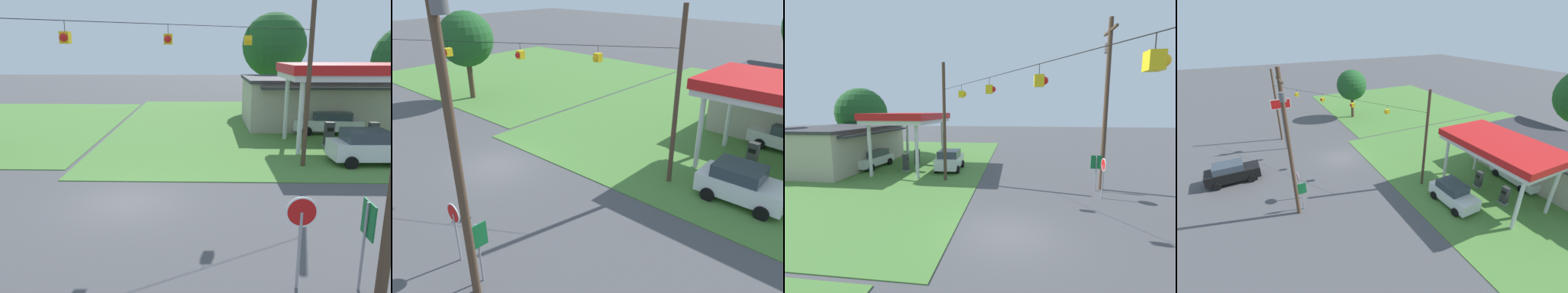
% 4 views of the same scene
% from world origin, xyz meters
% --- Properties ---
extents(ground_plane, '(160.00, 160.00, 0.00)m').
position_xyz_m(ground_plane, '(0.00, 0.00, 0.00)').
color(ground_plane, '#4C4C4F').
extents(grass_verge_station_corner, '(36.00, 28.00, 0.04)m').
position_xyz_m(grass_verge_station_corner, '(14.26, 16.37, 0.02)').
color(grass_verge_station_corner, '#4C7F38').
rests_on(grass_verge_station_corner, ground).
extents(gas_station_canopy, '(8.83, 5.32, 5.13)m').
position_xyz_m(gas_station_canopy, '(12.26, 9.31, 4.61)').
color(gas_station_canopy, silver).
rests_on(gas_station_canopy, ground).
extents(gas_station_store, '(12.66, 7.61, 3.84)m').
position_xyz_m(gas_station_store, '(12.58, 16.35, 1.93)').
color(gas_station_store, '#B2A893').
rests_on(gas_station_store, ground).
extents(fuel_pump_near, '(0.71, 0.56, 1.57)m').
position_xyz_m(fuel_pump_near, '(10.89, 9.31, 0.74)').
color(fuel_pump_near, gray).
rests_on(fuel_pump_near, ground).
extents(fuel_pump_far, '(0.71, 0.56, 1.57)m').
position_xyz_m(fuel_pump_far, '(13.63, 9.31, 0.74)').
color(fuel_pump_far, gray).
rests_on(fuel_pump_far, ground).
extents(car_at_pumps_front, '(4.08, 2.20, 1.86)m').
position_xyz_m(car_at_pumps_front, '(11.74, 5.52, 0.96)').
color(car_at_pumps_front, white).
rests_on(car_at_pumps_front, ground).
extents(car_at_pumps_rear, '(4.91, 2.42, 1.66)m').
position_xyz_m(car_at_pumps_rear, '(11.95, 13.08, 0.88)').
color(car_at_pumps_rear, white).
rests_on(car_at_pumps_rear, ground).
extents(stop_sign_roadside, '(0.80, 0.08, 2.50)m').
position_xyz_m(stop_sign_roadside, '(5.46, -5.59, 1.81)').
color(stop_sign_roadside, '#99999E').
rests_on(stop_sign_roadside, ground).
extents(route_sign, '(0.10, 0.70, 2.40)m').
position_xyz_m(route_sign, '(7.05, -5.65, 1.71)').
color(route_sign, gray).
rests_on(route_sign, ground).
extents(utility_pole_main, '(2.20, 0.44, 11.16)m').
position_xyz_m(utility_pole_main, '(7.38, -6.12, 6.21)').
color(utility_pole_main, '#4C3828').
rests_on(utility_pole_main, ground).
extents(signal_span_gantry, '(16.71, 10.24, 8.83)m').
position_xyz_m(signal_span_gantry, '(-0.00, -0.01, 4.82)').
color(signal_span_gantry, '#4C3828').
rests_on(signal_span_gantry, ground).
extents(tree_far_back, '(6.26, 6.26, 8.19)m').
position_xyz_m(tree_far_back, '(20.45, 19.15, 5.05)').
color(tree_far_back, '#4C3828').
rests_on(tree_far_back, ground).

